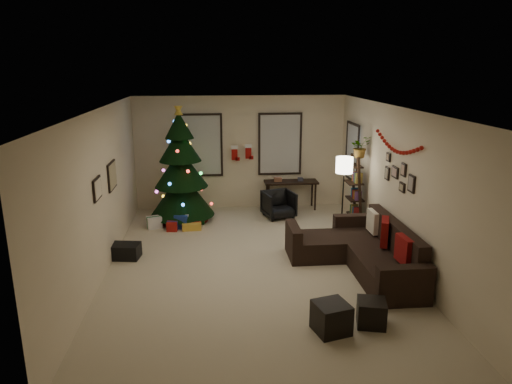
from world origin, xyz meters
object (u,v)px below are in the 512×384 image
desk (291,184)px  bookshelf (356,194)px  sofa (363,252)px  desk_chair (279,204)px  christmas_tree (181,173)px

desk → bookshelf: 1.93m
sofa → desk: bearing=100.6°
desk_chair → sofa: bearing=-85.1°
christmas_tree → desk: bearing=13.9°
christmas_tree → sofa: 4.40m
sofa → desk: (-0.66, 3.51, 0.33)m
desk → desk_chair: 0.81m
desk → desk_chair: size_ratio=2.07×
desk → sofa: bearing=-79.4°
christmas_tree → sofa: (3.22, -2.87, -0.82)m
bookshelf → christmas_tree: bearing=165.6°
christmas_tree → desk_chair: 2.31m
desk → desk_chair: (-0.39, -0.65, -0.30)m
desk → desk_chair: desk is taller
christmas_tree → sofa: bearing=-41.7°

